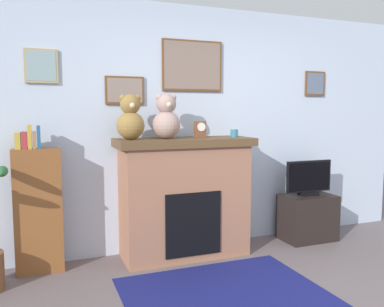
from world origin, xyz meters
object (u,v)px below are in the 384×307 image
(teddy_bear_brown, at_px, (130,119))
(bookshelf, at_px, (38,208))
(mantel_clock, at_px, (200,129))
(candle_jar, at_px, (234,133))
(teddy_bear_grey, at_px, (166,119))
(television, at_px, (309,179))
(tv_stand, at_px, (307,217))
(fireplace, at_px, (184,197))

(teddy_bear_brown, bearing_deg, bookshelf, 174.97)
(mantel_clock, bearing_deg, candle_jar, 0.19)
(teddy_bear_brown, xyz_separation_m, teddy_bear_grey, (0.36, -0.00, 0.00))
(bookshelf, relative_size, candle_jar, 16.98)
(bookshelf, relative_size, teddy_bear_grey, 3.09)
(television, bearing_deg, mantel_clock, 178.90)
(candle_jar, xyz_separation_m, mantel_clock, (-0.39, -0.00, 0.05))
(mantel_clock, bearing_deg, teddy_bear_grey, 179.89)
(television, bearing_deg, teddy_bear_brown, 179.26)
(tv_stand, relative_size, television, 1.02)
(teddy_bear_grey, bearing_deg, fireplace, 5.38)
(tv_stand, distance_m, mantel_clock, 1.70)
(mantel_clock, xyz_separation_m, teddy_bear_brown, (-0.72, 0.00, 0.11))
(teddy_bear_grey, bearing_deg, candle_jar, 0.04)
(tv_stand, relative_size, teddy_bear_grey, 1.37)
(fireplace, distance_m, candle_jar, 0.85)
(tv_stand, distance_m, teddy_bear_grey, 2.06)
(bookshelf, distance_m, television, 2.91)
(candle_jar, bearing_deg, tv_stand, -1.54)
(television, xyz_separation_m, candle_jar, (-0.95, 0.03, 0.54))
(candle_jar, bearing_deg, bookshelf, 177.82)
(fireplace, relative_size, tv_stand, 2.30)
(television, relative_size, teddy_bear_brown, 1.37)
(tv_stand, distance_m, television, 0.46)
(bookshelf, distance_m, mantel_clock, 1.72)
(fireplace, relative_size, bookshelf, 1.02)
(teddy_bear_grey, bearing_deg, mantel_clock, -0.11)
(fireplace, bearing_deg, television, -1.70)
(tv_stand, height_order, teddy_bear_grey, teddy_bear_grey)
(fireplace, height_order, teddy_bear_grey, teddy_bear_grey)
(fireplace, relative_size, teddy_bear_grey, 3.14)
(mantel_clock, height_order, teddy_bear_brown, teddy_bear_brown)
(tv_stand, bearing_deg, teddy_bear_brown, 179.30)
(bookshelf, height_order, television, bookshelf)
(candle_jar, distance_m, teddy_bear_brown, 1.12)
(bookshelf, relative_size, television, 2.31)
(bookshelf, bearing_deg, fireplace, -2.31)
(fireplace, height_order, teddy_bear_brown, teddy_bear_brown)
(television, height_order, teddy_bear_brown, teddy_bear_brown)
(fireplace, xyz_separation_m, teddy_bear_brown, (-0.55, -0.02, 0.80))
(tv_stand, height_order, teddy_bear_brown, teddy_bear_brown)
(television, relative_size, candle_jar, 7.34)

